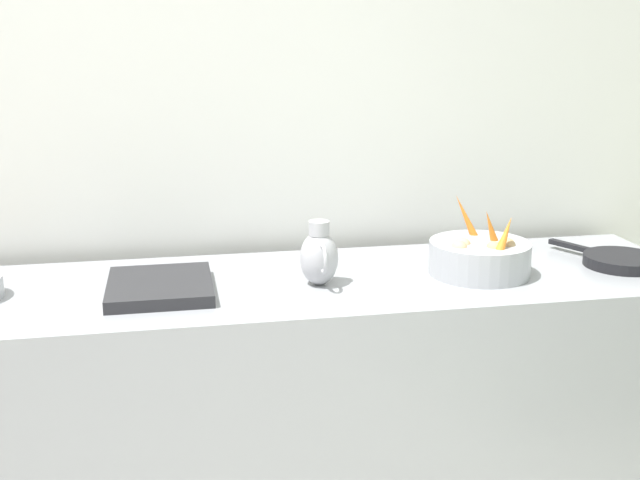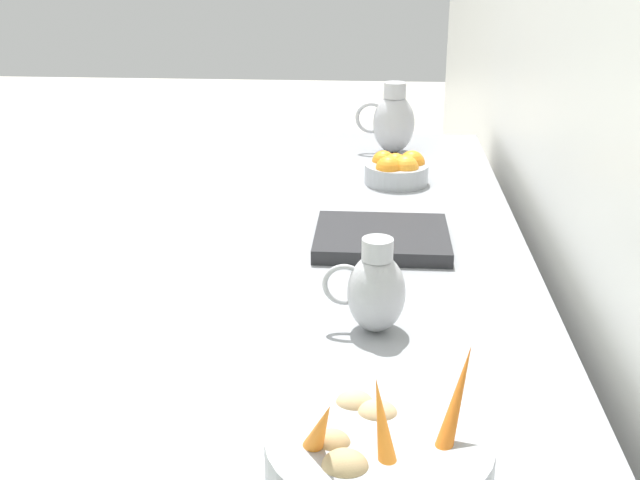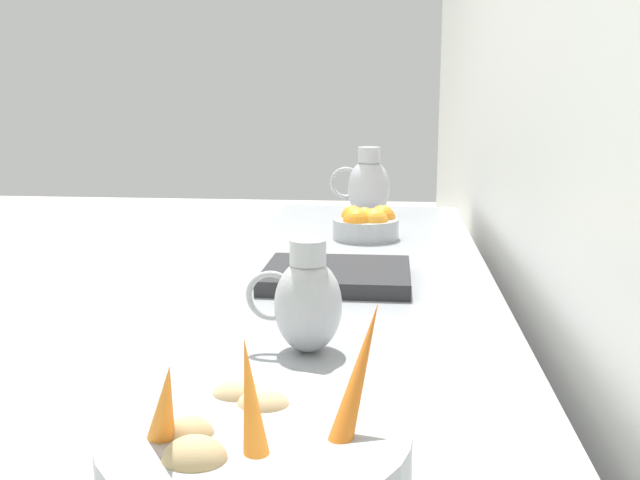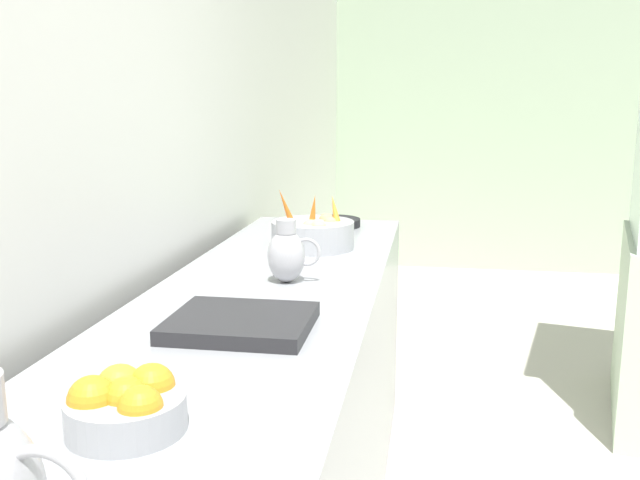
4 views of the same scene
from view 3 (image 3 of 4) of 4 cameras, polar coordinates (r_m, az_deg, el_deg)
The scene contains 5 objects.
vegetable_colander at distance 0.78m, azimuth -5.10°, elevation -17.67°, with size 0.31×0.31×0.23m.
orange_bowl at distance 2.23m, azimuth 3.65°, elevation 1.23°, with size 0.20×0.20×0.10m.
metal_pitcher_tall at distance 2.60m, azimuth 3.78°, elevation 4.22°, with size 0.21×0.15×0.25m.
metal_pitcher_short at distance 1.24m, azimuth -1.04°, elevation -4.86°, with size 0.17×0.12×0.20m.
counter_sink_basin at distance 1.71m, azimuth 1.34°, elevation -2.77°, with size 0.34×0.30×0.04m, color #232326.
Camera 3 is at (-1.60, 1.71, 1.37)m, focal length 40.85 mm.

